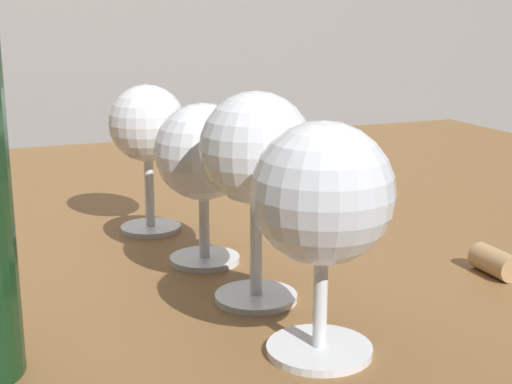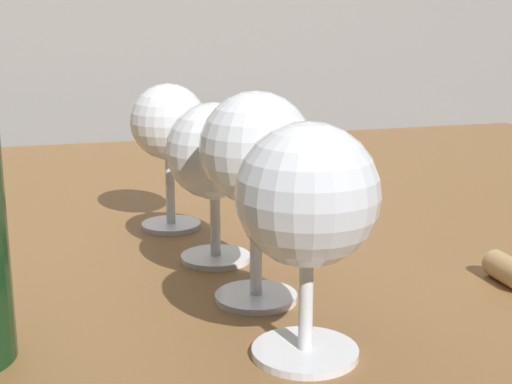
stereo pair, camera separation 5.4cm
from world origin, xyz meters
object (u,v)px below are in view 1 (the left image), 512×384
Objects in this scene: wine_glass_white at (323,198)px; wine_glass_empty at (203,156)px; wine_glass_amber at (256,153)px; cork at (495,262)px; wine_glass_chardonnay at (147,127)px.

wine_glass_white is 0.19m from wine_glass_empty.
wine_glass_white is at bearing -86.21° from wine_glass_empty.
cork is (0.20, -0.02, -0.10)m from wine_glass_amber.
wine_glass_amber reaches higher than wine_glass_empty.
wine_glass_empty reaches higher than cork.
wine_glass_chardonnay is (-0.03, 0.20, -0.01)m from wine_glass_amber.
wine_glass_chardonnay is 0.34m from cork.
wine_glass_empty is 3.26× the size of cork.
wine_glass_chardonnay is 3.39× the size of cork.
cork is at bearing -6.38° from wine_glass_amber.
wine_glass_chardonnay is at bearing 96.22° from wine_glass_white.
wine_glass_empty is (-0.01, 0.19, -0.01)m from wine_glass_white.
wine_glass_empty is (-0.01, 0.10, -0.02)m from wine_glass_amber.
wine_glass_amber is at bearing 173.62° from cork.
wine_glass_amber reaches higher than cork.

